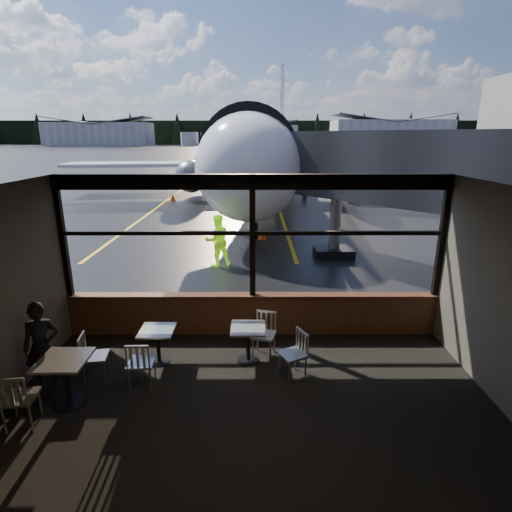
{
  "coord_description": "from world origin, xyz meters",
  "views": [
    {
      "loc": [
        0.06,
        -8.05,
        4.22
      ],
      "look_at": [
        0.07,
        1.0,
        1.5
      ],
      "focal_mm": 28.0,
      "sensor_mm": 36.0,
      "label": 1
    }
  ],
  "objects_px": {
    "cafe_table_near": "(248,344)",
    "passenger": "(42,347)",
    "cafe_table_mid": "(158,346)",
    "chair_mid_s": "(141,363)",
    "jet_bridge": "(359,197)",
    "chair_mid_w": "(95,357)",
    "airliner": "(273,114)",
    "cone_nose": "(262,233)",
    "cone_wing": "(173,197)",
    "cafe_table_left": "(67,382)",
    "ground_crew": "(217,240)",
    "chair_near_e": "(293,355)",
    "chair_left_s": "(20,398)",
    "chair_near_n": "(264,335)"
  },
  "relations": [
    {
      "from": "cafe_table_near",
      "to": "passenger",
      "type": "relative_size",
      "value": 0.45
    },
    {
      "from": "cafe_table_mid",
      "to": "chair_mid_s",
      "type": "distance_m",
      "value": 0.78
    },
    {
      "from": "jet_bridge",
      "to": "chair_mid_w",
      "type": "relative_size",
      "value": 11.51
    },
    {
      "from": "cafe_table_near",
      "to": "airliner",
      "type": "bearing_deg",
      "value": 86.45
    },
    {
      "from": "chair_mid_w",
      "to": "cone_nose",
      "type": "bearing_deg",
      "value": 155.21
    },
    {
      "from": "cafe_table_mid",
      "to": "cafe_table_near",
      "type": "bearing_deg",
      "value": 1.66
    },
    {
      "from": "cafe_table_mid",
      "to": "cone_wing",
      "type": "xyz_separation_m",
      "value": [
        -3.73,
        20.18,
        -0.09
      ]
    },
    {
      "from": "cone_nose",
      "to": "cafe_table_left",
      "type": "bearing_deg",
      "value": -106.99
    },
    {
      "from": "cafe_table_near",
      "to": "passenger",
      "type": "xyz_separation_m",
      "value": [
        -3.48,
        -0.87,
        0.44
      ]
    },
    {
      "from": "cafe_table_mid",
      "to": "passenger",
      "type": "height_order",
      "value": "passenger"
    },
    {
      "from": "cafe_table_mid",
      "to": "airliner",
      "type": "bearing_deg",
      "value": 82.08
    },
    {
      "from": "cafe_table_near",
      "to": "ground_crew",
      "type": "bearing_deg",
      "value": 100.63
    },
    {
      "from": "chair_mid_s",
      "to": "ground_crew",
      "type": "bearing_deg",
      "value": 82.55
    },
    {
      "from": "chair_mid_s",
      "to": "chair_mid_w",
      "type": "relative_size",
      "value": 1.02
    },
    {
      "from": "chair_near_e",
      "to": "passenger",
      "type": "height_order",
      "value": "passenger"
    },
    {
      "from": "chair_mid_s",
      "to": "ground_crew",
      "type": "distance_m",
      "value": 6.89
    },
    {
      "from": "cone_nose",
      "to": "passenger",
      "type": "bearing_deg",
      "value": -110.4
    },
    {
      "from": "passenger",
      "to": "chair_left_s",
      "type": "bearing_deg",
      "value": -100.66
    },
    {
      "from": "chair_mid_s",
      "to": "chair_left_s",
      "type": "relative_size",
      "value": 0.95
    },
    {
      "from": "cafe_table_left",
      "to": "passenger",
      "type": "xyz_separation_m",
      "value": [
        -0.56,
        0.44,
        0.38
      ]
    },
    {
      "from": "cafe_table_mid",
      "to": "chair_near_n",
      "type": "distance_m",
      "value": 2.05
    },
    {
      "from": "cafe_table_near",
      "to": "chair_mid_s",
      "type": "relative_size",
      "value": 0.79
    },
    {
      "from": "chair_near_n",
      "to": "chair_mid_w",
      "type": "xyz_separation_m",
      "value": [
        -3.03,
        -0.77,
        -0.01
      ]
    },
    {
      "from": "jet_bridge",
      "to": "cafe_table_left",
      "type": "bearing_deg",
      "value": -129.66
    },
    {
      "from": "jet_bridge",
      "to": "ground_crew",
      "type": "distance_m",
      "value": 5.04
    },
    {
      "from": "chair_mid_s",
      "to": "airliner",
      "type": "bearing_deg",
      "value": 80.52
    },
    {
      "from": "cafe_table_left",
      "to": "chair_near_e",
      "type": "xyz_separation_m",
      "value": [
        3.73,
        0.77,
        0.03
      ]
    },
    {
      "from": "cafe_table_near",
      "to": "chair_mid_s",
      "type": "height_order",
      "value": "chair_mid_s"
    },
    {
      "from": "passenger",
      "to": "cone_wing",
      "type": "xyz_separation_m",
      "value": [
        -1.98,
        21.0,
        -0.54
      ]
    },
    {
      "from": "airliner",
      "to": "ground_crew",
      "type": "height_order",
      "value": "airliner"
    },
    {
      "from": "passenger",
      "to": "chair_mid_w",
      "type": "bearing_deg",
      "value": 3.35
    },
    {
      "from": "chair_left_s",
      "to": "cafe_table_mid",
      "type": "bearing_deg",
      "value": 39.56
    },
    {
      "from": "airliner",
      "to": "cone_wing",
      "type": "relative_size",
      "value": 72.39
    },
    {
      "from": "cafe_table_left",
      "to": "cone_nose",
      "type": "xyz_separation_m",
      "value": [
        3.34,
        10.94,
        -0.16
      ]
    },
    {
      "from": "chair_near_e",
      "to": "cone_wing",
      "type": "height_order",
      "value": "chair_near_e"
    },
    {
      "from": "chair_near_e",
      "to": "chair_left_s",
      "type": "relative_size",
      "value": 0.93
    },
    {
      "from": "chair_near_e",
      "to": "chair_left_s",
      "type": "distance_m",
      "value": 4.38
    },
    {
      "from": "chair_left_s",
      "to": "cafe_table_left",
      "type": "bearing_deg",
      "value": 40.19
    },
    {
      "from": "airliner",
      "to": "passenger",
      "type": "height_order",
      "value": "airliner"
    },
    {
      "from": "cafe_table_left",
      "to": "cone_wing",
      "type": "bearing_deg",
      "value": 96.77
    },
    {
      "from": "chair_mid_s",
      "to": "ground_crew",
      "type": "relative_size",
      "value": 0.52
    },
    {
      "from": "chair_near_n",
      "to": "chair_left_s",
      "type": "height_order",
      "value": "chair_left_s"
    },
    {
      "from": "chair_near_n",
      "to": "cone_nose",
      "type": "xyz_separation_m",
      "value": [
        0.12,
        9.45,
        -0.19
      ]
    },
    {
      "from": "chair_near_e",
      "to": "cafe_table_near",
      "type": "bearing_deg",
      "value": 29.58
    },
    {
      "from": "airliner",
      "to": "cone_wing",
      "type": "distance_m",
      "value": 9.04
    },
    {
      "from": "ground_crew",
      "to": "cone_wing",
      "type": "xyz_separation_m",
      "value": [
        -4.33,
        14.11,
        -0.62
      ]
    },
    {
      "from": "chair_mid_s",
      "to": "cafe_table_near",
      "type": "bearing_deg",
      "value": 22.3
    },
    {
      "from": "chair_near_e",
      "to": "chair_mid_s",
      "type": "xyz_separation_m",
      "value": [
        -2.65,
        -0.27,
        0.01
      ]
    },
    {
      "from": "passenger",
      "to": "chair_near_n",
      "type": "bearing_deg",
      "value": -1.41
    },
    {
      "from": "chair_mid_w",
      "to": "jet_bridge",
      "type": "bearing_deg",
      "value": 130.86
    }
  ]
}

